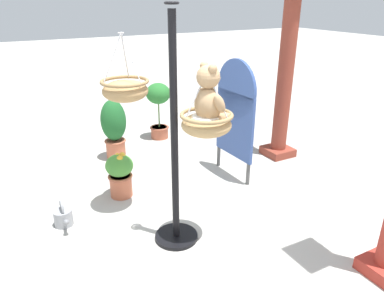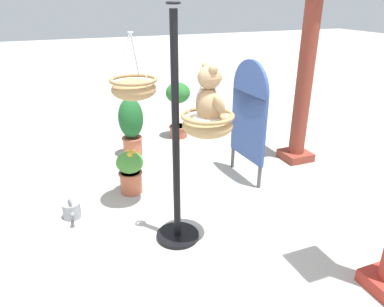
{
  "view_description": "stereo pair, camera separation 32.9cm",
  "coord_description": "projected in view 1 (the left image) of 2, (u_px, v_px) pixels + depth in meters",
  "views": [
    {
      "loc": [
        2.66,
        -1.32,
        2.31
      ],
      "look_at": [
        -0.01,
        0.1,
        1.0
      ],
      "focal_mm": 34.18,
      "sensor_mm": 36.0,
      "label": 1
    },
    {
      "loc": [
        2.79,
        -1.02,
        2.31
      ],
      "look_at": [
        -0.01,
        0.1,
        1.0
      ],
      "focal_mm": 34.18,
      "sensor_mm": 36.0,
      "label": 2
    }
  ],
  "objects": [
    {
      "name": "ground_plane",
      "position": [
        183.0,
        248.0,
        3.64
      ],
      "size": [
        40.0,
        40.0,
        0.0
      ],
      "primitive_type": "plane",
      "color": "#ADAAA3"
    },
    {
      "name": "teddy_bear",
      "position": [
        209.0,
        97.0,
        3.19
      ],
      "size": [
        0.36,
        0.32,
        0.53
      ],
      "color": "tan"
    },
    {
      "name": "potted_plant_fern_front",
      "position": [
        159.0,
        104.0,
        6.22
      ],
      "size": [
        0.41,
        0.41,
        0.97
      ],
      "color": "#AD563D",
      "rests_on": "ground"
    },
    {
      "name": "display_pole_central",
      "position": [
        175.0,
        179.0,
        3.51
      ],
      "size": [
        0.44,
        0.44,
        2.27
      ],
      "color": "black",
      "rests_on": "ground"
    },
    {
      "name": "hanging_basket_with_teddy",
      "position": [
        206.0,
        123.0,
        3.27
      ],
      "size": [
        0.48,
        0.48,
        0.58
      ],
      "color": "tan"
    },
    {
      "name": "hanging_basket_left_high",
      "position": [
        125.0,
        89.0,
        3.76
      ],
      "size": [
        0.5,
        0.5,
        0.69
      ],
      "color": "#A37F51"
    },
    {
      "name": "watering_can",
      "position": [
        63.0,
        217.0,
        3.96
      ],
      "size": [
        0.35,
        0.2,
        0.3
      ],
      "color": "gray",
      "rests_on": "ground"
    },
    {
      "name": "potted_plant_tall_leafy",
      "position": [
        114.0,
        127.0,
        5.47
      ],
      "size": [
        0.38,
        0.38,
        0.92
      ],
      "color": "#BC6042",
      "rests_on": "ground"
    },
    {
      "name": "greenhouse_pillar_left",
      "position": [
        286.0,
        72.0,
        5.24
      ],
      "size": [
        0.44,
        0.44,
        2.7
      ],
      "color": "brown",
      "rests_on": "ground"
    },
    {
      "name": "display_sign_board",
      "position": [
        235.0,
        110.0,
        4.76
      ],
      "size": [
        0.76,
        0.08,
        1.6
      ],
      "color": "#334C8C",
      "rests_on": "ground"
    },
    {
      "name": "potted_plant_flowering_red",
      "position": [
        120.0,
        174.0,
        4.47
      ],
      "size": [
        0.34,
        0.34,
        0.58
      ],
      "color": "#BC6042",
      "rests_on": "ground"
    }
  ]
}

